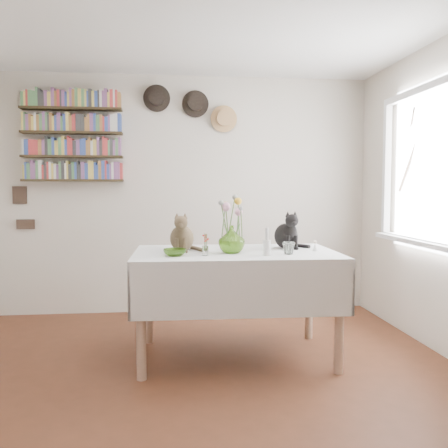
{
  "coord_description": "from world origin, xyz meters",
  "views": [
    {
      "loc": [
        -0.14,
        -3.08,
        1.31
      ],
      "look_at": [
        0.27,
        0.62,
        1.05
      ],
      "focal_mm": 40.0,
      "sensor_mm": 36.0,
      "label": 1
    }
  ],
  "objects": [
    {
      "name": "window",
      "position": [
        1.97,
        0.8,
        1.4
      ],
      "size": [
        0.12,
        1.52,
        1.32
      ],
      "color": "white",
      "rests_on": "room"
    },
    {
      "name": "dining_table",
      "position": [
        0.37,
        0.72,
        0.63
      ],
      "size": [
        1.57,
        1.03,
        0.83
      ],
      "color": "white",
      "rests_on": "room"
    },
    {
      "name": "room",
      "position": [
        0.0,
        0.0,
        1.25
      ],
      "size": [
        4.08,
        4.58,
        2.58
      ],
      "color": "#5B2D19",
      "rests_on": "ground"
    },
    {
      "name": "flower_vase",
      "position": [
        0.33,
        0.62,
        0.93
      ],
      "size": [
        0.26,
        0.26,
        0.21
      ],
      "primitive_type": "imported",
      "rotation": [
        0.0,
        0.0,
        0.37
      ],
      "color": "#94CC4B",
      "rests_on": "dining_table"
    },
    {
      "name": "berry_jar",
      "position": [
        0.12,
        0.5,
        0.91
      ],
      "size": [
        0.04,
        0.04,
        0.18
      ],
      "color": "white",
      "rests_on": "dining_table"
    },
    {
      "name": "porcelain_figurine",
      "position": [
        0.99,
        0.66,
        0.87
      ],
      "size": [
        0.04,
        0.04,
        0.08
      ],
      "color": "white",
      "rests_on": "dining_table"
    },
    {
      "name": "wall_art_plaques",
      "position": [
        -1.63,
        2.23,
        1.12
      ],
      "size": [
        0.21,
        0.02,
        0.44
      ],
      "color": "#38281E",
      "rests_on": "room"
    },
    {
      "name": "green_bowl",
      "position": [
        -0.1,
        0.5,
        0.86
      ],
      "size": [
        0.21,
        0.21,
        0.05
      ],
      "primitive_type": "imported",
      "rotation": [
        0.0,
        0.0,
        0.28
      ],
      "color": "#94CC4B",
      "rests_on": "dining_table"
    },
    {
      "name": "drinking_glass",
      "position": [
        0.74,
        0.51,
        0.88
      ],
      "size": [
        0.12,
        0.12,
        0.09
      ],
      "primitive_type": "imported",
      "rotation": [
        0.0,
        0.0,
        0.34
      ],
      "color": "white",
      "rests_on": "dining_table"
    },
    {
      "name": "flower_bouquet",
      "position": [
        0.33,
        0.63,
        1.17
      ],
      "size": [
        0.17,
        0.13,
        0.39
      ],
      "color": "#4C7233",
      "rests_on": "flower_vase"
    },
    {
      "name": "wall_hats",
      "position": [
        0.12,
        2.19,
        2.17
      ],
      "size": [
        0.98,
        0.09,
        0.48
      ],
      "color": "black",
      "rests_on": "room"
    },
    {
      "name": "candlestick",
      "position": [
        0.57,
        0.44,
        0.9
      ],
      "size": [
        0.06,
        0.06,
        0.2
      ],
      "color": "white",
      "rests_on": "dining_table"
    },
    {
      "name": "black_cat",
      "position": [
        0.81,
        0.88,
        0.99
      ],
      "size": [
        0.25,
        0.3,
        0.31
      ],
      "primitive_type": null,
      "rotation": [
        0.0,
        0.0,
        0.16
      ],
      "color": "black",
      "rests_on": "dining_table"
    },
    {
      "name": "tabby_cat",
      "position": [
        -0.04,
        0.8,
        0.98
      ],
      "size": [
        0.23,
        0.28,
        0.31
      ],
      "primitive_type": null,
      "rotation": [
        0.0,
        0.0,
        -0.09
      ],
      "color": "brown",
      "rests_on": "dining_table"
    },
    {
      "name": "bookshelf_unit",
      "position": [
        -1.1,
        2.16,
        1.84
      ],
      "size": [
        1.0,
        0.16,
        0.91
      ],
      "color": "#332715",
      "rests_on": "room"
    }
  ]
}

